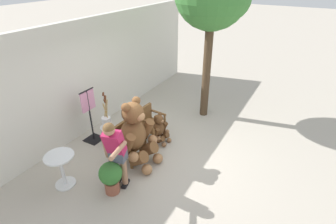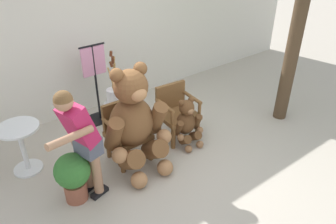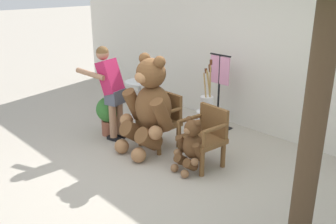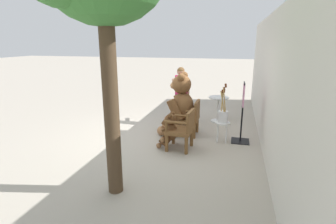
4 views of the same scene
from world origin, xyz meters
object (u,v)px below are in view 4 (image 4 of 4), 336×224
object	(u,v)px
brush_bucket	(223,114)
teddy_bear_large	(180,105)
teddy_bear_small	(169,131)
wooden_chair_right	(182,128)
clothing_display_stand	(242,111)
person_visitor	(181,91)
round_side_table	(218,106)
wooden_chair_left	(190,117)
white_stool	(222,127)
potted_plant	(183,109)

from	to	relation	value
brush_bucket	teddy_bear_large	bearing A→B (deg)	-103.60
teddy_bear_large	teddy_bear_small	world-z (taller)	teddy_bear_large
wooden_chair_right	clothing_display_stand	xyz separation A→B (m)	(-0.76, 1.21, 0.26)
teddy_bear_large	clothing_display_stand	xyz separation A→B (m)	(0.16, 1.47, -0.03)
person_visitor	brush_bucket	bearing A→B (deg)	48.36
teddy_bear_small	round_side_table	bearing A→B (deg)	158.30
brush_bucket	wooden_chair_right	bearing A→B (deg)	-50.03
teddy_bear_large	round_side_table	size ratio (longest dim) A/B	2.12
person_visitor	wooden_chair_right	bearing A→B (deg)	13.12
wooden_chair_left	wooden_chair_right	bearing A→B (deg)	-0.01
white_stool	round_side_table	world-z (taller)	round_side_table
wooden_chair_right	brush_bucket	size ratio (longest dim) A/B	0.97
wooden_chair_right	round_side_table	distance (m)	2.28
round_side_table	brush_bucket	bearing A→B (deg)	7.47
white_stool	round_side_table	size ratio (longest dim) A/B	0.64
wooden_chair_left	teddy_bear_small	bearing A→B (deg)	-17.37
wooden_chair_left	teddy_bear_large	bearing A→B (deg)	-90.31
clothing_display_stand	brush_bucket	bearing A→B (deg)	-77.39
white_stool	potted_plant	bearing A→B (deg)	-136.53
teddy_bear_small	round_side_table	world-z (taller)	teddy_bear_small
person_visitor	teddy_bear_large	bearing A→B (deg)	9.71
teddy_bear_large	clothing_display_stand	world-z (taller)	teddy_bear_large
brush_bucket	clothing_display_stand	xyz separation A→B (m)	(-0.09, 0.42, 0.08)
white_stool	person_visitor	bearing A→B (deg)	-131.50
white_stool	brush_bucket	size ratio (longest dim) A/B	0.52
wooden_chair_right	potted_plant	distance (m)	1.91
potted_plant	wooden_chair_left	bearing A→B (deg)	20.38
clothing_display_stand	potted_plant	bearing A→B (deg)	-125.65
brush_bucket	round_side_table	size ratio (longest dim) A/B	1.24
potted_plant	clothing_display_stand	xyz separation A→B (m)	(1.12, 1.57, 0.32)
person_visitor	clothing_display_stand	xyz separation A→B (m)	(0.97, 1.61, -0.20)
wooden_chair_left	person_visitor	size ratio (longest dim) A/B	0.55
clothing_display_stand	teddy_bear_large	bearing A→B (deg)	-96.26
wooden_chair_left	round_side_table	xyz separation A→B (m)	(-1.29, 0.59, -0.01)
brush_bucket	round_side_table	distance (m)	1.56
brush_bucket	potted_plant	bearing A→B (deg)	-136.65
wooden_chair_right	round_side_table	xyz separation A→B (m)	(-2.20, 0.59, -0.01)
white_stool	brush_bucket	xyz separation A→B (m)	(0.00, -0.00, 0.29)
person_visitor	clothing_display_stand	size ratio (longest dim) A/B	1.14
round_side_table	teddy_bear_small	bearing A→B (deg)	-21.70
teddy_bear_small	wooden_chair_left	bearing A→B (deg)	162.63
potted_plant	person_visitor	bearing A→B (deg)	-15.59
wooden_chair_left	round_side_table	size ratio (longest dim) A/B	1.19
wooden_chair_left	teddy_bear_small	distance (m)	0.95
person_visitor	white_stool	xyz separation A→B (m)	(1.06, 1.19, -0.57)
round_side_table	clothing_display_stand	size ratio (longest dim) A/B	0.53
wooden_chair_left	teddy_bear_large	world-z (taller)	teddy_bear_large
teddy_bear_large	white_stool	distance (m)	1.15
brush_bucket	teddy_bear_small	bearing A→B (deg)	-58.64
teddy_bear_small	potted_plant	bearing A→B (deg)	-177.74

